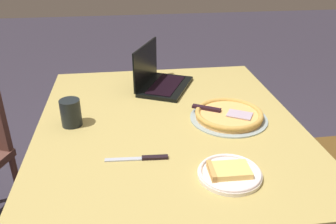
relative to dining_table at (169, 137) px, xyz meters
The scene contains 6 objects.
dining_table is the anchor object (origin of this frame).
laptop 0.40m from the dining_table, behind, with size 0.38×0.33×0.22m.
pizza_plate 0.43m from the dining_table, 20.23° to the left, with size 0.21×0.21×0.04m.
pizza_tray 0.28m from the dining_table, 88.12° to the left, with size 0.33×0.33×0.04m.
table_knife 0.30m from the dining_table, 25.50° to the right, with size 0.03×0.22×0.01m.
drink_cup 0.42m from the dining_table, 93.51° to the right, with size 0.08×0.08×0.11m.
Camera 1 is at (1.30, -0.17, 1.48)m, focal length 37.69 mm.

